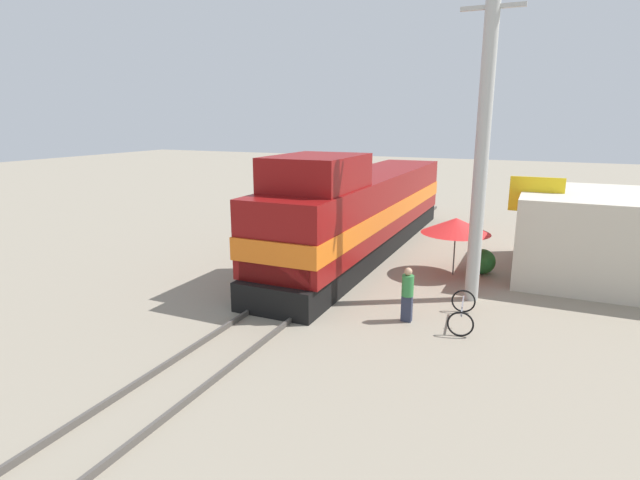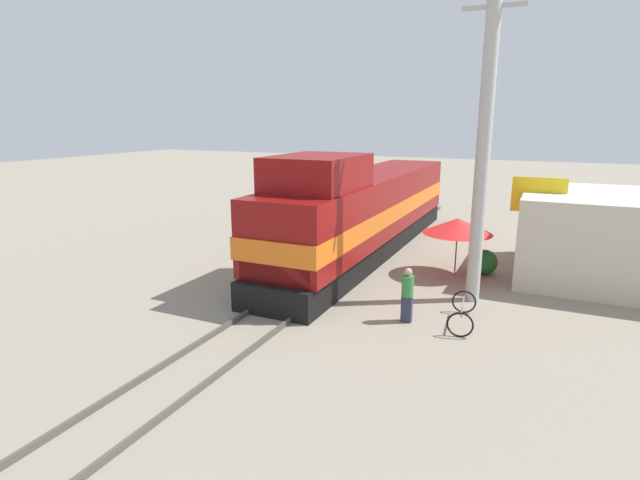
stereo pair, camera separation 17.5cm
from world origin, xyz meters
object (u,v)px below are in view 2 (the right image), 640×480
at_px(billboard_sign, 538,203).
at_px(bicycle, 462,312).
at_px(vendor_umbrella, 458,226).
at_px(utility_pole, 484,141).
at_px(locomotive, 363,212).
at_px(person_bystander, 407,293).

xyz_separation_m(billboard_sign, bicycle, (-1.56, -5.68, -2.39)).
height_order(vendor_umbrella, billboard_sign, billboard_sign).
distance_m(utility_pole, bicycle, 5.16).
bearing_deg(bicycle, utility_pole, 84.86).
distance_m(locomotive, person_bystander, 7.52).
bearing_deg(locomotive, bicycle, -49.04).
height_order(utility_pole, person_bystander, utility_pole).
xyz_separation_m(utility_pole, vendor_umbrella, (-1.00, 2.47, -3.17)).
xyz_separation_m(vendor_umbrella, person_bystander, (-0.45, -5.11, -1.01)).
bearing_deg(vendor_umbrella, person_bystander, -95.07).
bearing_deg(bicycle, billboard_sign, 68.60).
distance_m(locomotive, bicycle, 8.08).
xyz_separation_m(vendor_umbrella, billboard_sign, (2.59, 1.03, 0.88)).
bearing_deg(bicycle, person_bystander, -168.87).
distance_m(billboard_sign, person_bystander, 7.11).
bearing_deg(utility_pole, locomotive, 143.59).
relative_size(locomotive, utility_pole, 1.70).
distance_m(vendor_umbrella, bicycle, 4.99).
bearing_deg(person_bystander, utility_pole, 61.23).
bearing_deg(person_bystander, billboard_sign, 63.63).
distance_m(locomotive, vendor_umbrella, 4.39).
bearing_deg(utility_pole, person_bystander, -118.77).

